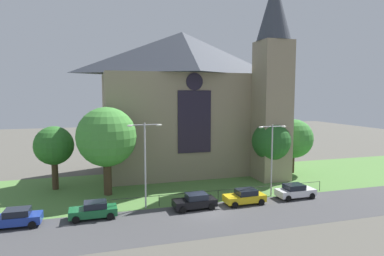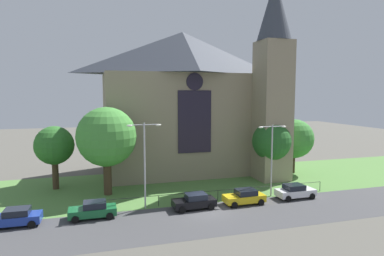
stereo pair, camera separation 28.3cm
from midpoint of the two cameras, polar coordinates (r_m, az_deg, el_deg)
name	(u,v)px [view 1 (the left image)]	position (r m, az deg, el deg)	size (l,w,h in m)	color
ground	(181,184)	(42.37, -2.06, -9.54)	(160.00, 160.00, 0.00)	#56544C
road_asphalt	(215,218)	(31.46, 3.65, -15.06)	(120.00, 8.00, 0.01)	#424244
grass_verge	(185,188)	(40.51, -1.34, -10.26)	(120.00, 20.00, 0.01)	#517F3D
church_building	(189,101)	(47.86, -0.77, 4.67)	(23.20, 16.20, 26.00)	gray
iron_railing	(218,192)	(35.84, 4.27, -10.84)	(25.38, 0.07, 1.13)	black
tree_left_far	(54,146)	(42.30, -22.75, -2.86)	(4.55, 4.55, 7.51)	#423021
tree_right_near	(271,142)	(44.04, 13.24, -2.27)	(4.98, 4.98, 7.68)	#423021
tree_left_near	(107,137)	(37.91, -14.62, -1.54)	(6.59, 6.59, 9.83)	#423021
tree_right_far	(293,139)	(49.36, 16.82, -1.75)	(5.49, 5.49, 7.70)	#423021
streetlamp_near	(145,154)	(32.81, -8.29, -4.51)	(3.37, 0.26, 8.47)	#B2B2B7
streetlamp_far	(272,151)	(37.46, 13.32, -3.79)	(3.37, 0.26, 7.93)	#B2B2B7
parked_car_blue	(16,218)	(32.95, -28.18, -13.41)	(4.23, 2.08, 1.51)	#1E3899
parked_car_green	(94,210)	(32.36, -16.73, -13.31)	(4.21, 2.05, 1.51)	#196033
parked_car_black	(195,201)	(33.44, 0.26, -12.43)	(4.26, 2.15, 1.51)	black
parked_car_yellow	(245,197)	(35.23, 8.80, -11.54)	(4.23, 2.08, 1.51)	gold
parked_car_white	(295,191)	(38.37, 17.04, -10.28)	(4.21, 2.05, 1.51)	silver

